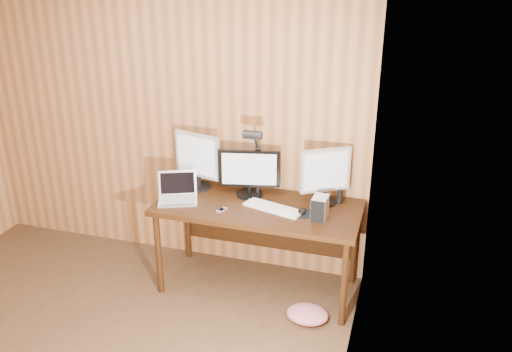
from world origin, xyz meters
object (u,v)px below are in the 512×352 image
at_px(monitor_left, 198,159).
at_px(laptop, 178,193).
at_px(monitor_center, 249,173).
at_px(keyboard, 273,208).
at_px(phone, 222,210).
at_px(monitor_right, 325,174).
at_px(desk_lamp, 255,153).
at_px(desk, 260,215).
at_px(mouse, 302,211).
at_px(hard_drive, 320,208).
at_px(speaker, 340,197).

height_order(monitor_left, laptop, monitor_left).
distance_m(monitor_center, monitor_left, 0.46).
height_order(keyboard, phone, keyboard).
relative_size(monitor_right, desk_lamp, 0.72).
bearing_deg(desk, monitor_center, 142.87).
relative_size(monitor_left, mouse, 4.51).
height_order(monitor_center, keyboard, monitor_center).
xyz_separation_m(monitor_center, monitor_left, (-0.45, 0.03, 0.06)).
height_order(keyboard, mouse, mouse).
bearing_deg(monitor_right, phone, 174.54).
bearing_deg(desk, monitor_right, 14.18).
bearing_deg(hard_drive, monitor_left, 169.50).
height_order(monitor_center, hard_drive, monitor_center).
distance_m(keyboard, speaker, 0.54).
distance_m(hard_drive, speaker, 0.32).
relative_size(desk, phone, 15.91).
distance_m(monitor_center, monitor_right, 0.61).
distance_m(desk, keyboard, 0.21).
relative_size(monitor_left, laptop, 1.28).
relative_size(desk, speaker, 14.67).
relative_size(hard_drive, desk_lamp, 0.27).
xyz_separation_m(hard_drive, phone, (-0.74, -0.09, -0.08)).
relative_size(hard_drive, phone, 1.70).
height_order(desk, laptop, laptop).
relative_size(laptop, keyboard, 0.76).
height_order(desk, monitor_right, monitor_right).
relative_size(monitor_left, desk_lamp, 0.76).
distance_m(monitor_center, desk_lamp, 0.20).
bearing_deg(desk_lamp, monitor_left, 165.68).
height_order(monitor_right, mouse, monitor_right).
bearing_deg(mouse, keyboard, 167.31).
bearing_deg(monitor_center, desk_lamp, -43.76).
xyz_separation_m(keyboard, hard_drive, (0.37, -0.04, 0.07)).
distance_m(phone, speaker, 0.93).
bearing_deg(monitor_left, phone, -31.93).
relative_size(keyboard, hard_drive, 2.85).
height_order(monitor_left, hard_drive, monitor_left).
bearing_deg(phone, laptop, -176.88).
height_order(laptop, desk_lamp, desk_lamp).
distance_m(hard_drive, desk_lamp, 0.67).
xyz_separation_m(laptop, phone, (0.41, -0.09, -0.05)).
relative_size(mouse, desk_lamp, 0.17).
bearing_deg(desk, mouse, -17.56).
relative_size(keyboard, speaker, 4.48).
xyz_separation_m(monitor_right, keyboard, (-0.35, -0.22, -0.23)).
relative_size(monitor_right, keyboard, 0.93).
bearing_deg(monitor_right, hard_drive, -118.60).
height_order(mouse, phone, mouse).
xyz_separation_m(monitor_left, speaker, (1.17, 0.04, -0.20)).
distance_m(monitor_center, mouse, 0.55).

